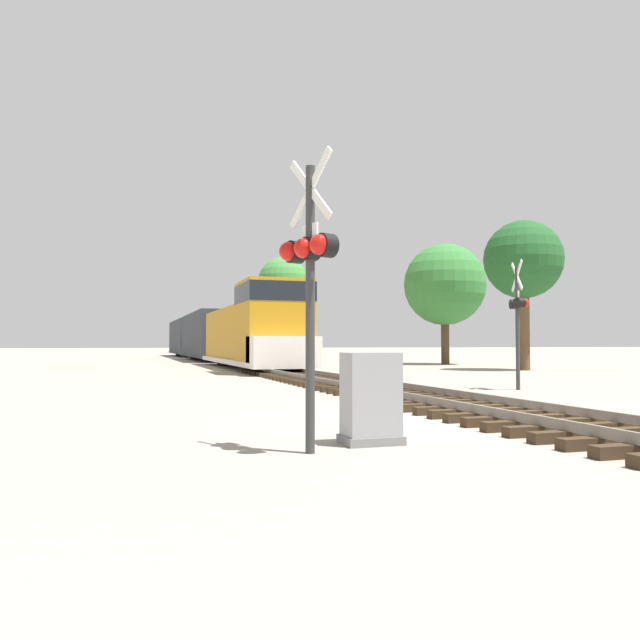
# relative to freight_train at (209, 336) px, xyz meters

# --- Properties ---
(ground_plane) EXTENTS (400.00, 400.00, 0.00)m
(ground_plane) POSITION_rel_freight_train_xyz_m (0.00, -41.09, -1.99)
(ground_plane) COLOR gray
(rail_track_bed) EXTENTS (2.60, 160.00, 0.31)m
(rail_track_bed) POSITION_rel_freight_train_xyz_m (0.00, -41.09, -1.86)
(rail_track_bed) COLOR #382819
(rail_track_bed) RESTS_ON ground
(freight_train) EXTENTS (3.08, 51.45, 4.31)m
(freight_train) POSITION_rel_freight_train_xyz_m (0.00, 0.00, 0.00)
(freight_train) COLOR #B77A14
(freight_train) RESTS_ON ground
(crossing_signal_near) EXTENTS (0.58, 1.01, 3.84)m
(crossing_signal_near) POSITION_rel_freight_train_xyz_m (-4.44, -43.57, 0.40)
(crossing_signal_near) COLOR #333333
(crossing_signal_near) RESTS_ON ground
(crossing_signal_far) EXTENTS (0.54, 1.01, 3.89)m
(crossing_signal_far) POSITION_rel_freight_train_xyz_m (4.67, -35.08, 0.41)
(crossing_signal_far) COLOR #333333
(crossing_signal_far) RESTS_ON ground
(relay_cabinet) EXTENTS (0.81, 0.58, 1.26)m
(relay_cabinet) POSITION_rel_freight_train_xyz_m (-3.40, -43.11, -1.37)
(relay_cabinet) COLOR slate
(relay_cabinet) RESTS_ON ground
(tree_far_right) EXTENTS (4.10, 4.10, 7.86)m
(tree_far_right) POSITION_rel_freight_train_xyz_m (13.29, -23.35, 3.75)
(tree_far_right) COLOR brown
(tree_far_right) RESTS_ON ground
(tree_mid_background) EXTENTS (5.50, 5.50, 8.13)m
(tree_mid_background) POSITION_rel_freight_train_xyz_m (13.95, -13.77, 3.36)
(tree_mid_background) COLOR #473521
(tree_mid_background) RESTS_ON ground
(tree_deep_background) EXTENTS (4.45, 4.45, 9.00)m
(tree_deep_background) POSITION_rel_freight_train_xyz_m (6.63, 1.72, 4.69)
(tree_deep_background) COLOR brown
(tree_deep_background) RESTS_ON ground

